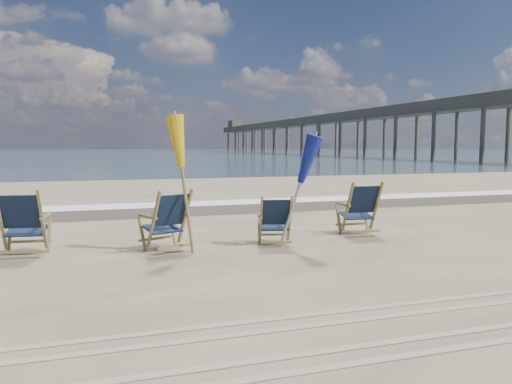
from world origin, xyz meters
TOP-DOWN VIEW (x-y plane):
  - ocean at (0.00, 128.00)m, footprint 400.00×400.00m
  - surf_foam at (0.00, 8.30)m, footprint 200.00×1.40m
  - wet_sand_strip at (0.00, 6.80)m, footprint 200.00×2.60m
  - tire_tracks at (0.00, -2.80)m, footprint 80.00×1.30m
  - beach_chair_0 at (-3.78, 1.75)m, footprint 0.81×0.89m
  - beach_chair_1 at (-1.49, 1.57)m, footprint 0.92×0.97m
  - beach_chair_2 at (0.34, 1.28)m, footprint 0.73×0.78m
  - beach_chair_3 at (2.39, 1.75)m, footprint 0.75×0.84m
  - umbrella_yellow at (-1.54, 1.29)m, footprint 0.30×0.30m
  - umbrella_blue at (0.39, 1.15)m, footprint 0.30×0.30m
  - fishing_pier at (38.00, 74.00)m, footprint 4.40×140.00m

SIDE VIEW (x-z plane):
  - ocean at x=0.00m, z-range 0.00..0.00m
  - wet_sand_strip at x=0.00m, z-range 0.00..0.00m
  - surf_foam at x=0.00m, z-range 0.00..0.01m
  - tire_tracks at x=0.00m, z-range 0.00..0.01m
  - beach_chair_2 at x=0.34m, z-range 0.00..0.93m
  - beach_chair_1 at x=-1.49m, z-range 0.00..1.07m
  - beach_chair_3 at x=2.39m, z-range 0.00..1.10m
  - beach_chair_0 at x=-3.78m, z-range 0.00..1.12m
  - umbrella_blue at x=0.39m, z-range 0.50..2.53m
  - umbrella_yellow at x=-1.54m, z-range 0.61..2.89m
  - fishing_pier at x=38.00m, z-range 0.00..9.30m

